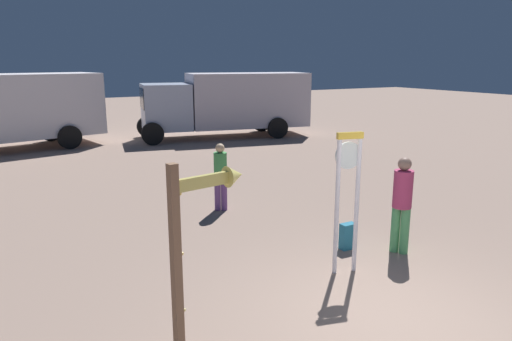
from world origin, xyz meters
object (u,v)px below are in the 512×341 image
(arrow_sign, at_px, (200,224))
(person_near_clock, at_px, (402,200))
(backpack, at_px, (348,236))
(person_distant, at_px, (220,173))
(box_truck_near, at_px, (229,102))
(standing_clock, at_px, (348,188))
(box_truck_far, at_px, (11,108))

(arrow_sign, distance_m, person_near_clock, 4.32)
(backpack, xyz_separation_m, person_distant, (-1.06, 3.18, 0.63))
(arrow_sign, height_order, person_near_clock, arrow_sign)
(arrow_sign, xyz_separation_m, backpack, (3.47, 1.54, -1.32))
(backpack, bearing_deg, person_distant, 108.38)
(person_distant, distance_m, box_truck_near, 10.62)
(standing_clock, xyz_separation_m, person_near_clock, (1.36, 0.15, -0.43))
(arrow_sign, relative_size, box_truck_far, 0.32)
(standing_clock, bearing_deg, backpack, 47.46)
(backpack, height_order, person_distant, person_distant)
(box_truck_far, bearing_deg, arrow_sign, -85.01)
(standing_clock, distance_m, box_truck_near, 14.05)
(standing_clock, height_order, person_near_clock, standing_clock)
(person_near_clock, xyz_separation_m, backpack, (-0.70, 0.57, -0.73))
(standing_clock, bearing_deg, person_distant, 95.81)
(standing_clock, height_order, box_truck_far, box_truck_far)
(standing_clock, distance_m, person_distant, 3.95)
(standing_clock, xyz_separation_m, backpack, (0.66, 0.72, -1.17))
(person_near_clock, bearing_deg, backpack, 140.74)
(standing_clock, relative_size, person_distant, 1.48)
(person_distant, height_order, box_truck_near, box_truck_near)
(arrow_sign, bearing_deg, backpack, 23.99)
(backpack, height_order, box_truck_far, box_truck_far)
(arrow_sign, xyz_separation_m, box_truck_far, (-1.34, 15.29, 0.01))
(person_near_clock, xyz_separation_m, person_distant, (-1.76, 3.75, -0.11))
(backpack, relative_size, box_truck_far, 0.07)
(person_near_clock, height_order, person_distant, person_near_clock)
(standing_clock, bearing_deg, person_near_clock, 6.21)
(person_near_clock, bearing_deg, person_distant, 115.09)
(person_near_clock, distance_m, box_truck_near, 13.56)
(box_truck_near, height_order, box_truck_far, box_truck_far)
(standing_clock, bearing_deg, box_truck_near, 71.81)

